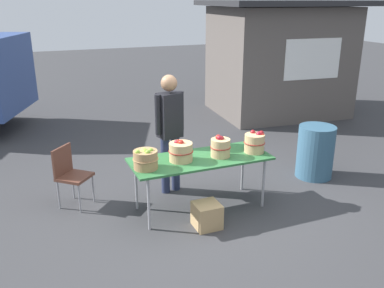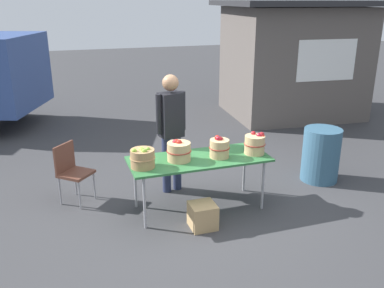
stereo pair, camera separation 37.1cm
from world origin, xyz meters
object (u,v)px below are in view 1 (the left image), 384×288
Objects in this scene: apple_basket_red_1 at (220,147)px; trash_barrel at (315,152)px; produce_crate at (207,215)px; market_table at (200,161)px; vendor_adult at (170,125)px; apple_basket_green_0 at (146,159)px; apple_basket_red_2 at (255,142)px; apple_basket_red_0 at (181,151)px; folding_chair at (70,172)px.

trash_barrel is (1.90, 0.35, -0.46)m from apple_basket_red_1.
produce_crate is at bearing -160.60° from trash_barrel.
apple_basket_red_1 is (0.27, -0.05, 0.18)m from market_table.
apple_basket_green_0 is at bearing 39.62° from vendor_adult.
trash_barrel is at bearing 15.24° from apple_basket_red_2.
market_table is 2.21× the size of trash_barrel.
apple_basket_red_1 reaches higher than apple_basket_red_0.
market_table is 6.24× the size of apple_basket_red_2.
apple_basket_red_0 is 0.56m from apple_basket_red_1.
apple_basket_red_2 is at bearing 25.26° from produce_crate.
apple_basket_red_1 is 0.35× the size of folding_chair.
apple_basket_red_0 reaches higher than market_table.
produce_crate is at bearing -33.17° from apple_basket_green_0.
market_table is 0.76m from produce_crate.
market_table is at bearing 76.11° from produce_crate.
produce_crate is at bearing -130.90° from apple_basket_red_1.
produce_crate is (0.07, -1.18, -0.89)m from vendor_adult.
produce_crate is (-2.29, -0.81, -0.27)m from trash_barrel.
apple_basket_green_0 reaches higher than produce_crate.
apple_basket_red_1 reaches higher than trash_barrel.
market_table is at bearing 169.17° from apple_basket_red_1.
vendor_adult reaches higher than market_table.
apple_basket_red_2 is 1.50m from trash_barrel.
apple_basket_red_0 reaches higher than trash_barrel.
trash_barrel is at bearing 7.25° from apple_basket_green_0.
vendor_adult is at bearing 93.40° from produce_crate.
vendor_adult is 1.55m from folding_chair.
apple_basket_red_2 is 0.94× the size of produce_crate.
apple_basket_red_0 is 0.38× the size of trash_barrel.
produce_crate is (-0.13, -0.51, -0.54)m from market_table.
vendor_adult is (0.59, 0.75, 0.17)m from apple_basket_green_0.
folding_chair is at bearing 172.88° from trash_barrel.
apple_basket_red_1 reaches higher than folding_chair.
apple_basket_green_0 is 1.01× the size of produce_crate.
apple_basket_red_2 is 2.61m from folding_chair.
market_table is 0.82m from apple_basket_red_2.
apple_basket_red_0 reaches higher than folding_chair.
produce_crate is at bearing -154.74° from apple_basket_red_2.
folding_chair is 2.02m from produce_crate.
produce_crate is (-0.40, -0.46, -0.72)m from apple_basket_red_1.
market_table is 0.78m from vendor_adult.
apple_basket_red_2 reaches higher than trash_barrel.
apple_basket_green_0 is at bearing -92.74° from folding_chair.
market_table is 5.74× the size of apple_basket_red_0.
apple_basket_red_2 reaches higher than market_table.
folding_chair is 1.00× the size of trash_barrel.
apple_basket_red_0 is at bearing 174.09° from apple_basket_red_1.
apple_basket_red_2 is at bearing -5.72° from market_table.
market_table is 6.25× the size of apple_basket_red_1.
trash_barrel is (2.36, -0.38, -0.62)m from vendor_adult.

